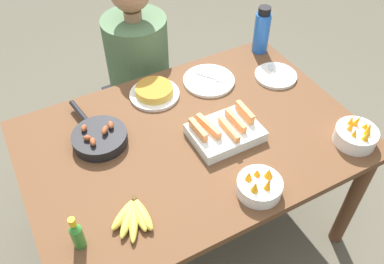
% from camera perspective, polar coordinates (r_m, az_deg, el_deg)
% --- Properties ---
extents(ground_plane, '(14.00, 14.00, 0.00)m').
position_cam_1_polar(ground_plane, '(2.35, 0.00, -13.08)').
color(ground_plane, '#565142').
extents(dining_table, '(1.44, 0.98, 0.73)m').
position_cam_1_polar(dining_table, '(1.84, 0.00, -2.74)').
color(dining_table, brown).
rests_on(dining_table, ground_plane).
extents(banana_bunch, '(0.15, 0.19, 0.04)m').
position_cam_1_polar(banana_bunch, '(1.51, -8.14, -11.57)').
color(banana_bunch, gold).
rests_on(banana_bunch, dining_table).
extents(melon_tray, '(0.30, 0.22, 0.09)m').
position_cam_1_polar(melon_tray, '(1.75, 4.65, 0.10)').
color(melon_tray, silver).
rests_on(melon_tray, dining_table).
extents(skillet, '(0.23, 0.39, 0.08)m').
position_cam_1_polar(skillet, '(1.77, -12.91, -0.73)').
color(skillet, black).
rests_on(skillet, dining_table).
extents(frittata_plate_center, '(0.24, 0.24, 0.05)m').
position_cam_1_polar(frittata_plate_center, '(1.96, -5.31, 5.62)').
color(frittata_plate_center, silver).
rests_on(frittata_plate_center, dining_table).
extents(empty_plate_near_front, '(0.26, 0.26, 0.02)m').
position_cam_1_polar(empty_plate_near_front, '(2.05, 2.38, 7.23)').
color(empty_plate_near_front, silver).
rests_on(empty_plate_near_front, dining_table).
extents(empty_plate_far_left, '(0.21, 0.21, 0.02)m').
position_cam_1_polar(empty_plate_far_left, '(2.12, 11.66, 7.75)').
color(empty_plate_far_left, silver).
rests_on(empty_plate_far_left, dining_table).
extents(fruit_bowl_mango, '(0.18, 0.18, 0.12)m').
position_cam_1_polar(fruit_bowl_mango, '(1.86, 22.03, -0.39)').
color(fruit_bowl_mango, silver).
rests_on(fruit_bowl_mango, dining_table).
extents(fruit_bowl_citrus, '(0.17, 0.17, 0.11)m').
position_cam_1_polar(fruit_bowl_citrus, '(1.57, 9.43, -7.43)').
color(fruit_bowl_citrus, silver).
rests_on(fruit_bowl_citrus, dining_table).
extents(water_bottle, '(0.08, 0.08, 0.26)m').
position_cam_1_polar(water_bottle, '(2.24, 9.77, 13.80)').
color(water_bottle, blue).
rests_on(water_bottle, dining_table).
extents(hot_sauce_bottle, '(0.04, 0.04, 0.16)m').
position_cam_1_polar(hot_sauce_bottle, '(1.45, -15.87, -13.61)').
color(hot_sauce_bottle, '#337F2D').
rests_on(hot_sauce_bottle, dining_table).
extents(person_figure, '(0.38, 0.38, 1.18)m').
position_cam_1_polar(person_figure, '(2.43, -7.20, 6.45)').
color(person_figure, black).
rests_on(person_figure, ground_plane).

